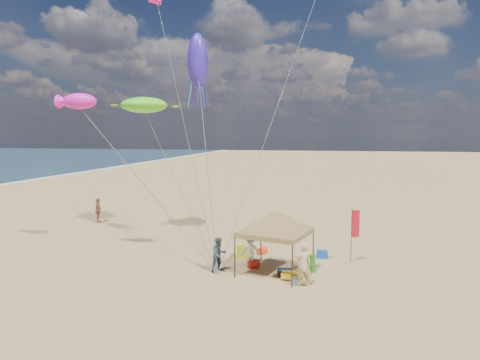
{
  "coord_description": "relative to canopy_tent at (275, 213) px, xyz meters",
  "views": [
    {
      "loc": [
        4.33,
        -17.44,
        6.28
      ],
      "look_at": [
        0.0,
        3.0,
        4.0
      ],
      "focal_mm": 32.05,
      "sensor_mm": 36.0,
      "label": 1
    }
  ],
  "objects": [
    {
      "name": "person_far_a",
      "position": [
        -13.64,
        8.41,
        -1.9
      ],
      "size": [
        0.77,
        1.11,
        1.74
      ],
      "primitive_type": "imported",
      "rotation": [
        0.0,
        0.0,
        1.95
      ],
      "color": "#9D573C",
      "rests_on": "ground"
    },
    {
      "name": "chair_green",
      "position": [
        1.51,
        0.66,
        -2.42
      ],
      "size": [
        0.5,
        0.5,
        0.7
      ],
      "primitive_type": "cube",
      "color": "#2F8D19",
      "rests_on": "ground"
    },
    {
      "name": "chair_yellow",
      "position": [
        -1.93,
        2.15,
        -2.42
      ],
      "size": [
        0.5,
        0.5,
        0.7
      ],
      "primitive_type": "cube",
      "color": "#EDFF1C",
      "rests_on": "ground"
    },
    {
      "name": "fish_kite",
      "position": [
        -10.08,
        1.01,
        5.12
      ],
      "size": [
        2.0,
        1.3,
        0.82
      ],
      "primitive_type": "ellipsoid",
      "rotation": [
        0.0,
        0.0,
        0.22
      ],
      "color": "#FE1BC0",
      "rests_on": "ground"
    },
    {
      "name": "cooler_red",
      "position": [
        -1.08,
        0.58,
        -2.58
      ],
      "size": [
        0.54,
        0.38,
        0.38
      ],
      "primitive_type": "cube",
      "color": "#B1190E",
      "rests_on": "ground"
    },
    {
      "name": "person_near_c",
      "position": [
        -1.22,
        0.56,
        -1.95
      ],
      "size": [
        1.12,
        0.72,
        1.64
      ],
      "primitive_type": "imported",
      "rotation": [
        0.0,
        0.0,
        3.03
      ],
      "color": "silver",
      "rests_on": "ground"
    },
    {
      "name": "ground",
      "position": [
        -1.99,
        -1.2,
        -2.77
      ],
      "size": [
        280.0,
        280.0,
        0.0
      ],
      "primitive_type": "plane",
      "color": "tan",
      "rests_on": "ground"
    },
    {
      "name": "cooler_blue",
      "position": [
        2.03,
        2.89,
        -2.58
      ],
      "size": [
        0.54,
        0.38,
        0.38
      ],
      "primitive_type": "cube",
      "color": "#1447A3",
      "rests_on": "ground"
    },
    {
      "name": "canopy_tent",
      "position": [
        0.0,
        0.0,
        0.0
      ],
      "size": [
        5.18,
        5.18,
        3.33
      ],
      "color": "black",
      "rests_on": "ground"
    },
    {
      "name": "person_near_a",
      "position": [
        1.33,
        -1.35,
        -1.85
      ],
      "size": [
        0.77,
        0.62,
        1.84
      ],
      "primitive_type": "imported",
      "rotation": [
        0.0,
        0.0,
        3.44
      ],
      "color": "tan",
      "rests_on": "ground"
    },
    {
      "name": "person_near_b",
      "position": [
        -2.52,
        -0.27,
        -1.97
      ],
      "size": [
        0.96,
        0.98,
        1.59
      ],
      "primitive_type": "imported",
      "rotation": [
        0.0,
        0.0,
        0.85
      ],
      "color": "#353F48",
      "rests_on": "ground"
    },
    {
      "name": "beach_cart",
      "position": [
        0.83,
        -0.68,
        -2.57
      ],
      "size": [
        0.9,
        0.5,
        0.24
      ],
      "primitive_type": "cube",
      "color": "yellow",
      "rests_on": "ground"
    },
    {
      "name": "turtle_kite",
      "position": [
        -9.1,
        6.51,
        5.27
      ],
      "size": [
        3.22,
        2.71,
        0.99
      ],
      "primitive_type": "ellipsoid",
      "rotation": [
        0.0,
        0.0,
        0.12
      ],
      "color": "#4EE124",
      "rests_on": "ground"
    },
    {
      "name": "feather_flag",
      "position": [
        3.55,
        2.41,
        -0.98
      ],
      "size": [
        0.39,
        0.14,
        2.65
      ],
      "color": "black",
      "rests_on": "ground"
    },
    {
      "name": "bag_orange",
      "position": [
        -1.06,
        2.98,
        -2.59
      ],
      "size": [
        0.54,
        0.69,
        0.36
      ],
      "primitive_type": "cylinder",
      "rotation": [
        0.0,
        1.57,
        1.22
      ],
      "color": "#FF3F0E",
      "rests_on": "ground"
    },
    {
      "name": "crate_grey",
      "position": [
        1.01,
        -1.26,
        -2.63
      ],
      "size": [
        0.34,
        0.3,
        0.28
      ],
      "primitive_type": "cube",
      "color": "slate",
      "rests_on": "ground"
    },
    {
      "name": "bag_navy",
      "position": [
        0.47,
        -0.25,
        -2.59
      ],
      "size": [
        0.69,
        0.54,
        0.36
      ],
      "primitive_type": "cylinder",
      "rotation": [
        0.0,
        1.57,
        0.35
      ],
      "color": "black",
      "rests_on": "ground"
    },
    {
      "name": "squid_kite",
      "position": [
        -4.37,
        2.7,
        7.19
      ],
      "size": [
        1.36,
        1.36,
        2.74
      ],
      "primitive_type": "ellipsoid",
      "rotation": [
        0.0,
        0.0,
        -0.36
      ],
      "color": "#3420A7",
      "rests_on": "ground"
    }
  ]
}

